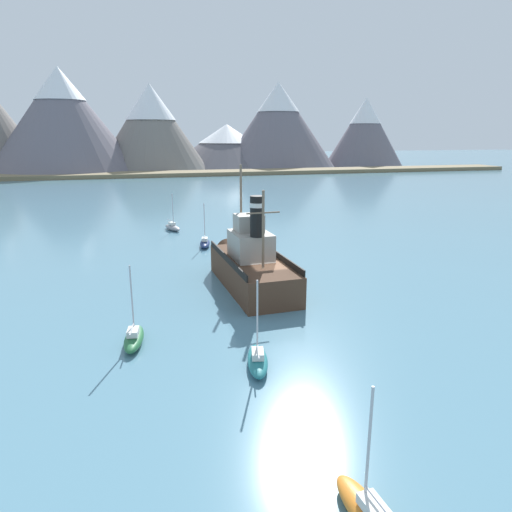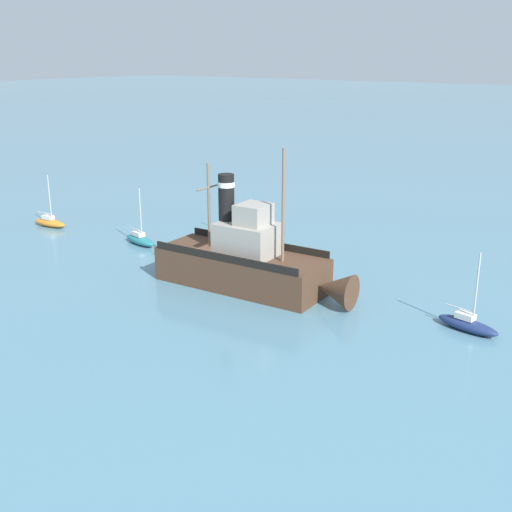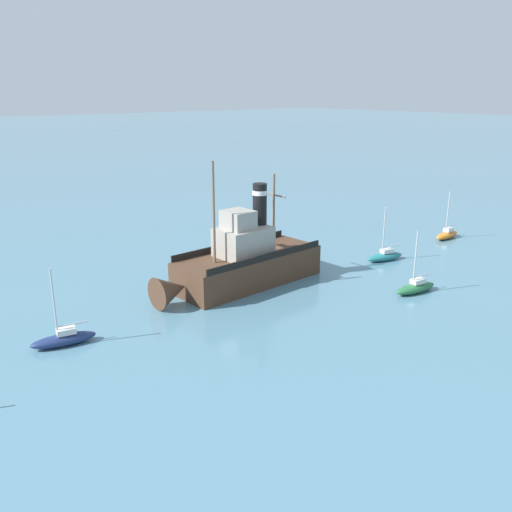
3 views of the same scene
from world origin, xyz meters
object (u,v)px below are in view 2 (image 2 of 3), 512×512
object	(u,v)px
sailboat_teal	(140,239)
sailboat_orange	(50,222)
sailboat_green	(230,231)
old_tugboat	(249,262)
sailboat_navy	(468,324)

from	to	relation	value
sailboat_teal	sailboat_orange	bearing A→B (deg)	-86.08
sailboat_green	sailboat_orange	world-z (taller)	same
old_tugboat	sailboat_green	size ratio (longest dim) A/B	2.97
old_tugboat	sailboat_navy	world-z (taller)	old_tugboat
old_tugboat	sailboat_navy	distance (m)	14.91
sailboat_teal	old_tugboat	bearing A→B (deg)	77.29
sailboat_green	sailboat_teal	world-z (taller)	same
old_tugboat	sailboat_green	distance (m)	13.30
old_tugboat	sailboat_orange	distance (m)	24.96
old_tugboat	sailboat_green	world-z (taller)	old_tugboat
sailboat_navy	old_tugboat	bearing A→B (deg)	-83.88
sailboat_navy	sailboat_teal	distance (m)	28.53
sailboat_green	sailboat_orange	size ratio (longest dim) A/B	1.00
old_tugboat	sailboat_navy	xyz separation A→B (m)	(-1.58, 14.76, -1.40)
sailboat_green	sailboat_orange	bearing A→B (deg)	-65.18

